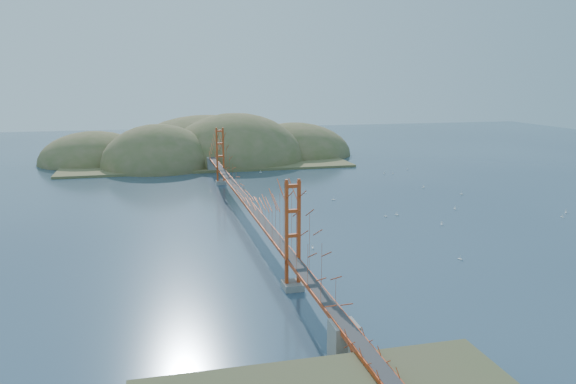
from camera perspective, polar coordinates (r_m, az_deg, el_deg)
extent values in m
plane|color=#2B4156|center=(87.79, -4.39, -2.78)|extent=(320.00, 320.00, 0.00)
cube|color=gray|center=(59.65, 0.47, -9.48)|extent=(2.00, 2.40, 0.70)
cube|color=gray|center=(116.73, -6.83, 0.98)|extent=(2.00, 2.40, 0.70)
cube|color=#B33913|center=(87.02, -4.42, -0.68)|extent=(1.40, 92.00, 0.16)
cube|color=#B33913|center=(87.07, -4.42, -0.81)|extent=(1.33, 92.00, 0.24)
cube|color=#38383A|center=(87.00, -4.42, -0.61)|extent=(1.19, 92.00, 0.03)
cube|color=gray|center=(45.12, 5.68, -15.03)|extent=(2.00, 2.20, 3.30)
cube|color=gray|center=(132.18, -7.71, 2.78)|extent=(2.20, 2.60, 3.30)
cube|color=#B33913|center=(39.40, 8.75, -16.61)|extent=(1.40, 12.00, 0.16)
cube|color=#B33913|center=(39.52, 8.74, -16.93)|extent=(1.33, 12.00, 0.30)
cube|color=gray|center=(41.90, 7.58, -17.58)|extent=(0.50, 0.70, 2.95)
cube|color=gray|center=(43.53, 6.58, -16.36)|extent=(0.50, 0.70, 2.95)
cube|color=#59544C|center=(43.78, 6.78, -18.22)|extent=(9.00, 6.00, 0.24)
cube|color=maroon|center=(44.23, 6.97, -17.16)|extent=(3.70, 2.30, 0.75)
cube|color=gray|center=(44.03, 6.99, -16.67)|extent=(3.70, 2.30, 0.10)
cylinder|color=white|center=(43.82, 7.00, -16.15)|extent=(0.03, 0.03, 1.00)
cone|color=black|center=(37.84, 3.32, -17.23)|extent=(0.85, 0.85, 1.21)
cube|color=olive|center=(150.10, -8.45, 3.28)|extent=(70.00, 40.00, 0.60)
ellipsoid|color=olive|center=(141.60, -12.98, 2.50)|extent=(28.00, 28.00, 21.00)
ellipsoid|color=olive|center=(149.12, -5.31, 3.20)|extent=(36.00, 36.00, 25.00)
ellipsoid|color=olive|center=(160.45, 0.64, 3.85)|extent=(32.00, 32.00, 18.00)
ellipsoid|color=olive|center=(154.12, -19.02, 2.89)|extent=(28.00, 28.00, 16.00)
ellipsoid|color=olive|center=(164.12, -8.23, 3.91)|extent=(44.00, 44.00, 22.00)
cube|color=white|center=(98.05, 16.60, -1.66)|extent=(0.24, 0.62, 0.11)
cylinder|color=white|center=(97.98, 16.61, -1.48)|extent=(0.02, 0.02, 0.66)
cube|color=white|center=(90.45, 9.87, -2.45)|extent=(0.53, 0.43, 0.10)
cylinder|color=white|center=(90.39, 9.88, -2.28)|extent=(0.02, 0.02, 0.57)
cube|color=white|center=(110.61, 17.20, -0.21)|extent=(0.57, 0.61, 0.11)
cylinder|color=white|center=(110.54, 17.21, -0.04)|extent=(0.02, 0.02, 0.69)
cube|color=white|center=(91.77, 11.00, -2.28)|extent=(0.43, 0.64, 0.11)
cylinder|color=white|center=(91.69, 11.01, -2.08)|extent=(0.02, 0.02, 0.67)
cube|color=white|center=(115.40, 13.60, 0.46)|extent=(0.62, 0.51, 0.11)
cylinder|color=white|center=(115.34, 13.61, 0.62)|extent=(0.02, 0.02, 0.67)
cube|color=white|center=(129.98, 9.76, 1.85)|extent=(0.52, 0.43, 0.09)
cylinder|color=white|center=(129.93, 9.76, 1.97)|extent=(0.01, 0.01, 0.56)
cube|color=white|center=(106.92, 1.76, -0.10)|extent=(0.51, 0.21, 0.09)
cylinder|color=white|center=(106.86, 1.76, 0.05)|extent=(0.01, 0.01, 0.54)
cube|color=white|center=(71.82, 17.07, -6.53)|extent=(0.41, 0.61, 0.11)
cylinder|color=white|center=(71.73, 17.09, -6.29)|extent=(0.02, 0.02, 0.63)
cube|color=white|center=(130.49, 10.60, 1.86)|extent=(0.24, 0.54, 0.09)
cylinder|color=white|center=(130.44, 10.61, 1.98)|extent=(0.02, 0.02, 0.56)
cube|color=white|center=(130.09, -2.81, 2.02)|extent=(0.54, 0.39, 0.10)
cylinder|color=white|center=(130.05, -2.81, 2.14)|extent=(0.02, 0.02, 0.57)
cube|color=white|center=(104.73, -0.37, -0.34)|extent=(0.42, 0.48, 0.09)
cylinder|color=white|center=(104.67, -0.37, -0.20)|extent=(0.01, 0.01, 0.53)
cube|color=white|center=(101.25, 4.64, -0.79)|extent=(0.65, 0.48, 0.11)
cylinder|color=white|center=(101.17, 4.65, -0.60)|extent=(0.02, 0.02, 0.69)
cube|color=white|center=(87.42, 15.34, -3.19)|extent=(0.42, 0.60, 0.10)
cylinder|color=white|center=(87.34, 15.35, -2.99)|extent=(0.02, 0.02, 0.63)
cube|color=white|center=(98.65, 26.08, -2.31)|extent=(0.25, 0.55, 0.10)
cylinder|color=white|center=(98.59, 26.09, -2.14)|extent=(0.02, 0.02, 0.58)
cube|color=white|center=(73.09, 2.52, -5.70)|extent=(0.27, 0.52, 0.09)
cylinder|color=white|center=(73.01, 2.52, -5.50)|extent=(0.01, 0.01, 0.54)
cube|color=white|center=(136.66, 12.05, 2.24)|extent=(0.51, 0.18, 0.09)
cylinder|color=white|center=(136.61, 12.05, 2.36)|extent=(0.01, 0.01, 0.55)
cube|color=white|center=(102.18, 26.38, -1.88)|extent=(0.53, 0.63, 0.11)
cylinder|color=white|center=(102.10, 26.40, -1.69)|extent=(0.02, 0.02, 0.68)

